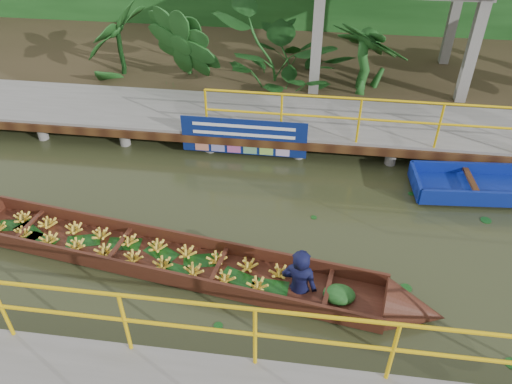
# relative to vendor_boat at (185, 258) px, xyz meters

# --- Properties ---
(ground) EXTENTS (80.00, 80.00, 0.00)m
(ground) POSITION_rel_vendor_boat_xyz_m (0.66, 0.96, -0.23)
(ground) COLOR #2D3118
(ground) RESTS_ON ground
(land_strip) EXTENTS (30.00, 8.00, 0.45)m
(land_strip) POSITION_rel_vendor_boat_xyz_m (0.66, 8.46, -0.01)
(land_strip) COLOR #332B19
(land_strip) RESTS_ON ground
(far_dock) EXTENTS (16.00, 2.06, 1.66)m
(far_dock) POSITION_rel_vendor_boat_xyz_m (0.68, 4.39, 0.25)
(far_dock) COLOR slate
(far_dock) RESTS_ON ground
(vendor_boat) EXTENTS (8.99, 2.22, 2.02)m
(vendor_boat) POSITION_rel_vendor_boat_xyz_m (0.00, 0.00, 0.00)
(vendor_boat) COLOR #371B0F
(vendor_boat) RESTS_ON ground
(blue_banner) EXTENTS (2.73, 0.04, 0.85)m
(blue_banner) POSITION_rel_vendor_boat_xyz_m (0.47, 3.44, 0.33)
(blue_banner) COLOR navy
(blue_banner) RESTS_ON ground
(tropical_plants) EXTENTS (14.59, 1.59, 1.99)m
(tropical_plants) POSITION_rel_vendor_boat_xyz_m (2.91, 6.26, 1.21)
(tropical_plants) COLOR #164215
(tropical_plants) RESTS_ON ground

